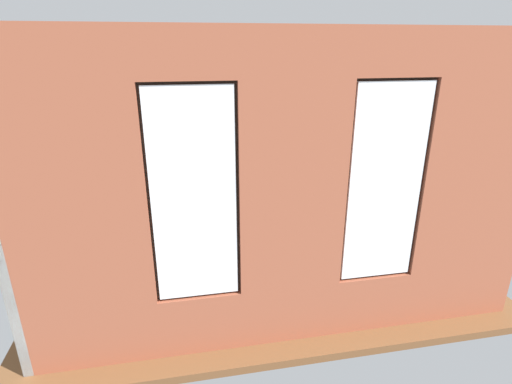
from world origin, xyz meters
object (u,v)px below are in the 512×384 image
media_console (103,227)px  potted_plant_near_tv (129,240)px  potted_plant_corner_far_left (446,232)px  cup_ceramic (260,219)px  potted_plant_by_left_couch (319,189)px  table_plant_small (240,212)px  potted_plant_beside_window_right (129,284)px  couch_by_window (282,281)px  coffee_table (252,223)px  candle_jar (226,222)px  papasan_chair (181,196)px  potted_plant_foreground_right (126,183)px  remote_gray (252,219)px  potted_plant_between_couches (389,234)px  couch_left (366,214)px  tv_flatscreen (97,189)px  potted_plant_corner_near_left (340,176)px  remote_silver (274,214)px

media_console → potted_plant_near_tv: potted_plant_near_tv is taller
potted_plant_corner_far_left → cup_ceramic: bearing=-38.1°
potted_plant_corner_far_left → potted_plant_by_left_couch: potted_plant_corner_far_left is taller
table_plant_small → media_console: bearing=-10.6°
cup_ceramic → potted_plant_beside_window_right: size_ratio=0.10×
couch_by_window → potted_plant_near_tv: 2.42m
coffee_table → candle_jar: bearing=13.7°
papasan_chair → potted_plant_foreground_right: bearing=-19.3°
remote_gray → potted_plant_corner_far_left: (-2.30, 1.82, 0.42)m
cup_ceramic → potted_plant_corner_far_left: (-2.18, 1.71, 0.39)m
table_plant_small → papasan_chair: size_ratio=0.21×
couch_by_window → remote_gray: size_ratio=12.02×
candle_jar → papasan_chair: size_ratio=0.09×
potted_plant_between_couches → potted_plant_by_left_couch: bearing=-93.3°
potted_plant_near_tv → couch_left: bearing=-172.4°
potted_plant_near_tv → cup_ceramic: bearing=-170.8°
couch_by_window → tv_flatscreen: bearing=-41.0°
papasan_chair → potted_plant_by_left_couch: (-2.89, -0.17, -0.12)m
table_plant_small → media_console: (2.32, -0.43, -0.28)m
table_plant_small → potted_plant_beside_window_right: 2.51m
table_plant_small → potted_plant_corner_near_left: potted_plant_corner_near_left is taller
coffee_table → cup_ceramic: cup_ceramic is taller
potted_plant_near_tv → table_plant_small: bearing=-163.1°
couch_by_window → potted_plant_foreground_right: 4.16m
potted_plant_foreground_right → potted_plant_by_left_couch: size_ratio=2.31×
potted_plant_corner_near_left → potted_plant_near_tv: bearing=27.6°
coffee_table → potted_plant_near_tv: potted_plant_near_tv is taller
media_console → tv_flatscreen: (0.00, -0.00, 0.70)m
remote_silver → potted_plant_beside_window_right: (2.23, 1.96, 0.13)m
media_console → remote_silver: bearing=172.3°
couch_left → papasan_chair: bearing=-110.3°
coffee_table → potted_plant_corner_near_left: 2.89m
cup_ceramic → couch_left: bearing=-174.1°
media_console → couch_left: bearing=174.7°
couch_by_window → coffee_table: (0.08, -1.73, 0.06)m
table_plant_small → potted_plant_by_left_couch: (-1.93, -1.43, -0.24)m
couch_left → potted_plant_corner_far_left: (-0.16, 1.92, 0.55)m
table_plant_small → potted_plant_near_tv: potted_plant_near_tv is taller
potted_plant_between_couches → potted_plant_near_tv: (3.51, -1.23, -0.36)m
couch_left → potted_plant_between_couches: bearing=-17.6°
coffee_table → remote_silver: remote_silver is taller
coffee_table → potted_plant_foreground_right: bearing=-38.0°
media_console → potted_plant_between_couches: 4.65m
table_plant_small → potted_plant_corner_far_left: (-2.49, 1.91, 0.31)m
candle_jar → potted_plant_near_tv: (1.50, 0.34, -0.01)m
remote_silver → papasan_chair: 1.99m
potted_plant_by_left_couch → candle_jar: bearing=36.8°
couch_by_window → remote_gray: 1.73m
couch_by_window → potted_plant_corner_far_left: size_ratio=1.40×
tv_flatscreen → potted_plant_by_left_couch: tv_flatscreen is taller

